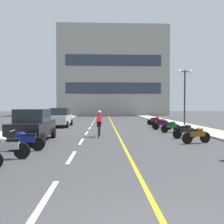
{
  "coord_description": "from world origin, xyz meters",
  "views": [
    {
      "loc": [
        -0.76,
        -2.97,
        1.97
      ],
      "look_at": [
        -0.09,
        14.75,
        1.54
      ],
      "focal_mm": 37.02,
      "sensor_mm": 36.0,
      "label": 1
    }
  ],
  "objects": [
    {
      "name": "centre_line_yellow",
      "position": [
        0.25,
        24.0,
        0.0
      ],
      "size": [
        0.12,
        66.0,
        0.01
      ],
      "primitive_type": "cube",
      "color": "gold",
      "rests_on": "ground"
    },
    {
      "name": "parked_car_near",
      "position": [
        -4.71,
        10.13,
        0.92
      ],
      "size": [
        1.98,
        4.23,
        1.82
      ],
      "color": "black",
      "rests_on": "ground"
    },
    {
      "name": "ground_plane",
      "position": [
        0.0,
        21.0,
        0.0
      ],
      "size": [
        140.0,
        140.0,
        0.0
      ],
      "primitive_type": "plane",
      "color": "#38383A"
    },
    {
      "name": "motorcycle_2",
      "position": [
        -4.37,
        5.7,
        0.47
      ],
      "size": [
        1.7,
        0.6,
        0.92
      ],
      "color": "black",
      "rests_on": "ground"
    },
    {
      "name": "curb_right",
      "position": [
        7.2,
        24.0,
        0.06
      ],
      "size": [
        2.4,
        72.0,
        0.12
      ],
      "primitive_type": "cube",
      "color": "#B7B2A8",
      "rests_on": "ground"
    },
    {
      "name": "lane_dash_6",
      "position": [
        -2.0,
        26.0,
        0.0
      ],
      "size": [
        0.14,
        2.2,
        0.01
      ],
      "primitive_type": "cube",
      "color": "silver",
      "rests_on": "ground"
    },
    {
      "name": "cyclist_rider",
      "position": [
        -1.03,
        12.02,
        0.89
      ],
      "size": [
        0.42,
        1.77,
        1.71
      ],
      "color": "black",
      "rests_on": "ground"
    },
    {
      "name": "lane_dash_5",
      "position": [
        -2.0,
        22.0,
        0.0
      ],
      "size": [
        0.14,
        2.2,
        0.01
      ],
      "primitive_type": "cube",
      "color": "silver",
      "rests_on": "ground"
    },
    {
      "name": "lane_dash_7",
      "position": [
        -2.0,
        30.0,
        0.0
      ],
      "size": [
        0.14,
        2.2,
        0.01
      ],
      "primitive_type": "cube",
      "color": "silver",
      "rests_on": "ground"
    },
    {
      "name": "lane_dash_8",
      "position": [
        -2.0,
        34.0,
        0.0
      ],
      "size": [
        0.14,
        2.2,
        0.01
      ],
      "primitive_type": "cube",
      "color": "silver",
      "rests_on": "ground"
    },
    {
      "name": "parked_car_mid",
      "position": [
        -4.94,
        19.66,
        0.92
      ],
      "size": [
        1.93,
        4.2,
        1.82
      ],
      "color": "black",
      "rests_on": "ground"
    },
    {
      "name": "lane_dash_3",
      "position": [
        -2.0,
        14.0,
        0.0
      ],
      "size": [
        0.14,
        2.2,
        0.01
      ],
      "primitive_type": "cube",
      "color": "silver",
      "rests_on": "ground"
    },
    {
      "name": "motorcycle_5",
      "position": [
        4.3,
        11.06,
        0.47
      ],
      "size": [
        1.67,
        0.71,
        0.92
      ],
      "color": "black",
      "rests_on": "ground"
    },
    {
      "name": "lane_dash_1",
      "position": [
        -2.0,
        6.0,
        0.0
      ],
      "size": [
        0.14,
        2.2,
        0.01
      ],
      "primitive_type": "cube",
      "color": "silver",
      "rests_on": "ground"
    },
    {
      "name": "lane_dash_0",
      "position": [
        -2.0,
        2.0,
        0.0
      ],
      "size": [
        0.14,
        2.2,
        0.01
      ],
      "primitive_type": "cube",
      "color": "silver",
      "rests_on": "ground"
    },
    {
      "name": "lane_dash_4",
      "position": [
        -2.0,
        18.0,
        0.0
      ],
      "size": [
        0.14,
        2.2,
        0.01
      ],
      "primitive_type": "cube",
      "color": "silver",
      "rests_on": "ground"
    },
    {
      "name": "motorcycle_6",
      "position": [
        4.32,
        14.15,
        0.47
      ],
      "size": [
        1.64,
        0.8,
        0.92
      ],
      "color": "black",
      "rests_on": "ground"
    },
    {
      "name": "motorcycle_9",
      "position": [
        4.71,
        21.1,
        0.47
      ],
      "size": [
        1.7,
        0.6,
        0.92
      ],
      "color": "black",
      "rests_on": "ground"
    },
    {
      "name": "lane_dash_9",
      "position": [
        -2.0,
        38.0,
        0.0
      ],
      "size": [
        0.14,
        2.2,
        0.01
      ],
      "primitive_type": "cube",
      "color": "silver",
      "rests_on": "ground"
    },
    {
      "name": "motorcycle_3",
      "position": [
        -4.22,
        7.32,
        0.47
      ],
      "size": [
        1.7,
        0.6,
        0.92
      ],
      "color": "black",
      "rests_on": "ground"
    },
    {
      "name": "curb_left",
      "position": [
        -7.2,
        24.0,
        0.06
      ],
      "size": [
        2.4,
        72.0,
        0.12
      ],
      "primitive_type": "cube",
      "color": "#B7B2A8",
      "rests_on": "ground"
    },
    {
      "name": "lane_dash_2",
      "position": [
        -2.0,
        10.0,
        0.0
      ],
      "size": [
        0.14,
        2.2,
        0.01
      ],
      "primitive_type": "cube",
      "color": "silver",
      "rests_on": "ground"
    },
    {
      "name": "lane_dash_11",
      "position": [
        -2.0,
        46.0,
        0.0
      ],
      "size": [
        0.14,
        2.2,
        0.01
      ],
      "primitive_type": "cube",
      "color": "silver",
      "rests_on": "ground"
    },
    {
      "name": "lane_dash_10",
      "position": [
        -2.0,
        42.0,
        0.0
      ],
      "size": [
        0.14,
        2.2,
        0.01
      ],
      "primitive_type": "cube",
      "color": "silver",
      "rests_on": "ground"
    },
    {
      "name": "office_building",
      "position": [
        1.37,
        48.22,
        9.6
      ],
      "size": [
        23.61,
        6.57,
        19.21
      ],
      "color": "#9E998E",
      "rests_on": "ground"
    },
    {
      "name": "motorcycle_8",
      "position": [
        4.55,
        18.24,
        0.47
      ],
      "size": [
        1.67,
        0.71,
        0.92
      ],
      "color": "black",
      "rests_on": "ground"
    },
    {
      "name": "street_lamp_mid",
      "position": [
        7.2,
        19.31,
        4.06
      ],
      "size": [
        1.46,
        0.36,
        5.43
      ],
      "color": "black",
      "rests_on": "curb_right"
    },
    {
      "name": "motorcycle_7",
      "position": [
        4.21,
        16.23,
        0.47
      ],
      "size": [
        1.7,
        0.6,
        0.92
      ],
      "color": "black",
      "rests_on": "ground"
    },
    {
      "name": "motorcycle_4",
      "position": [
        4.2,
        9.08,
        0.47
      ],
      "size": [
        1.67,
        0.69,
        0.92
      ],
      "color": "black",
      "rests_on": "ground"
    }
  ]
}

